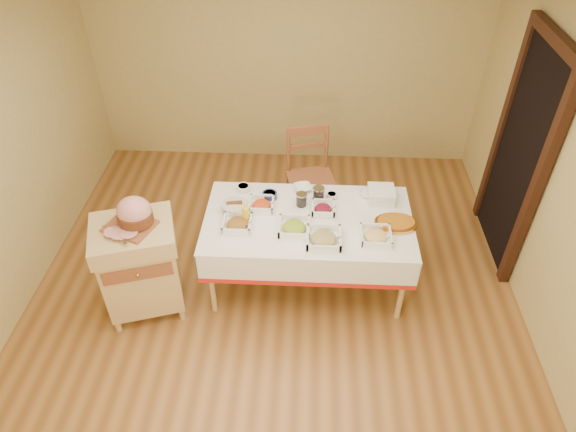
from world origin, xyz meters
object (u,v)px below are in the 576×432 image
at_px(ham_on_board, 134,214).
at_px(plate_stack, 381,195).
at_px(butcher_cart, 140,263).
at_px(preserve_jar_left, 301,200).
at_px(dining_chair, 310,176).
at_px(mustard_bottle, 246,213).
at_px(preserve_jar_right, 318,194).
at_px(bread_basket, 235,207).
at_px(dining_table, 308,233).
at_px(brass_platter, 396,223).

bearing_deg(ham_on_board, plate_stack, 18.09).
relative_size(butcher_cart, preserve_jar_left, 7.43).
bearing_deg(dining_chair, mustard_bottle, -118.28).
xyz_separation_m(dining_chair, plate_stack, (0.64, -0.65, 0.28)).
height_order(preserve_jar_left, preserve_jar_right, preserve_jar_right).
relative_size(butcher_cart, bread_basket, 4.08).
distance_m(dining_table, mustard_bottle, 0.59).
xyz_separation_m(butcher_cart, mustard_bottle, (0.89, 0.34, 0.31)).
height_order(preserve_jar_right, mustard_bottle, mustard_bottle).
xyz_separation_m(dining_table, mustard_bottle, (-0.54, -0.05, 0.24)).
bearing_deg(butcher_cart, dining_chair, 43.30).
bearing_deg(mustard_bottle, preserve_jar_left, 27.38).
height_order(dining_table, plate_stack, plate_stack).
distance_m(ham_on_board, mustard_bottle, 0.93).
bearing_deg(dining_chair, butcher_cart, -136.70).
bearing_deg(dining_chair, preserve_jar_left, -95.55).
xyz_separation_m(dining_chair, preserve_jar_left, (-0.07, -0.77, 0.28)).
xyz_separation_m(dining_chair, bread_basket, (-0.66, -0.88, 0.26)).
relative_size(dining_chair, bread_basket, 4.54).
height_order(mustard_bottle, plate_stack, mustard_bottle).
bearing_deg(mustard_bottle, bread_basket, 132.54).
bearing_deg(butcher_cart, preserve_jar_left, 23.21).
height_order(ham_on_board, preserve_jar_left, ham_on_board).
xyz_separation_m(preserve_jar_right, plate_stack, (0.57, 0.03, -0.00)).
distance_m(dining_chair, plate_stack, 0.96).
relative_size(plate_stack, brass_platter, 0.64).
relative_size(butcher_cart, ham_on_board, 2.40).
distance_m(butcher_cart, preserve_jar_right, 1.68).
bearing_deg(dining_table, preserve_jar_right, 72.76).
bearing_deg(preserve_jar_right, ham_on_board, -156.47).
bearing_deg(plate_stack, preserve_jar_left, -170.94).
distance_m(ham_on_board, preserve_jar_left, 1.45).
xyz_separation_m(ham_on_board, preserve_jar_right, (1.47, 0.64, -0.23)).
bearing_deg(bread_basket, preserve_jar_left, 11.12).
relative_size(dining_chair, brass_platter, 2.82).
bearing_deg(dining_chair, preserve_jar_right, -83.45).
bearing_deg(butcher_cart, plate_stack, 18.55).
relative_size(ham_on_board, preserve_jar_left, 3.10).
relative_size(dining_table, preserve_jar_left, 14.38).
height_order(ham_on_board, plate_stack, ham_on_board).
bearing_deg(preserve_jar_left, butcher_cart, -156.79).
xyz_separation_m(mustard_bottle, plate_stack, (1.19, 0.36, -0.03)).
distance_m(mustard_bottle, bread_basket, 0.18).
bearing_deg(dining_chair, bread_basket, -126.81).
height_order(preserve_jar_right, plate_stack, preserve_jar_right).
bearing_deg(preserve_jar_left, bread_basket, -168.88).
bearing_deg(ham_on_board, butcher_cart, -141.86).
xyz_separation_m(bread_basket, brass_platter, (1.40, -0.12, -0.02)).
xyz_separation_m(butcher_cart, preserve_jar_left, (1.36, 0.58, 0.28)).
bearing_deg(brass_platter, preserve_jar_left, 163.82).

